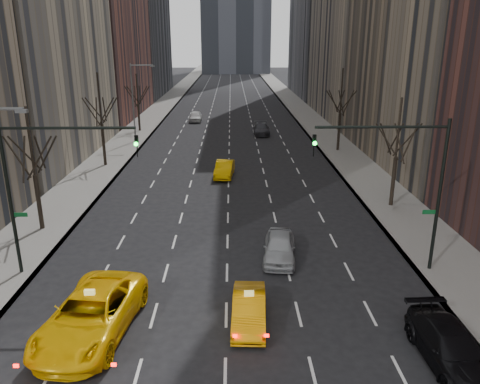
{
  "coord_description": "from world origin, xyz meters",
  "views": [
    {
      "loc": [
        0.28,
        -10.24,
        11.78
      ],
      "look_at": [
        0.75,
        15.02,
        3.5
      ],
      "focal_mm": 35.0,
      "sensor_mm": 36.0,
      "label": 1
    }
  ],
  "objects_px": {
    "taxi_suv": "(91,315)",
    "silver_sedan_ahead": "(279,247)",
    "taxi_sedan": "(249,309)",
    "parked_suv_black": "(450,347)"
  },
  "relations": [
    {
      "from": "taxi_suv",
      "to": "silver_sedan_ahead",
      "type": "distance_m",
      "value": 10.94
    },
    {
      "from": "taxi_suv",
      "to": "taxi_sedan",
      "type": "relative_size",
      "value": 1.65
    },
    {
      "from": "taxi_suv",
      "to": "parked_suv_black",
      "type": "height_order",
      "value": "taxi_suv"
    },
    {
      "from": "taxi_suv",
      "to": "taxi_sedan",
      "type": "height_order",
      "value": "taxi_suv"
    },
    {
      "from": "taxi_sedan",
      "to": "silver_sedan_ahead",
      "type": "distance_m",
      "value": 6.48
    },
    {
      "from": "silver_sedan_ahead",
      "to": "taxi_sedan",
      "type": "bearing_deg",
      "value": -100.74
    },
    {
      "from": "taxi_sedan",
      "to": "silver_sedan_ahead",
      "type": "xyz_separation_m",
      "value": [
        1.93,
        6.19,
        0.07
      ]
    },
    {
      "from": "silver_sedan_ahead",
      "to": "parked_suv_black",
      "type": "xyz_separation_m",
      "value": [
        5.59,
        -9.01,
        -0.01
      ]
    },
    {
      "from": "parked_suv_black",
      "to": "taxi_suv",
      "type": "bearing_deg",
      "value": 169.03
    },
    {
      "from": "taxi_sedan",
      "to": "parked_suv_black",
      "type": "distance_m",
      "value": 8.03
    }
  ]
}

